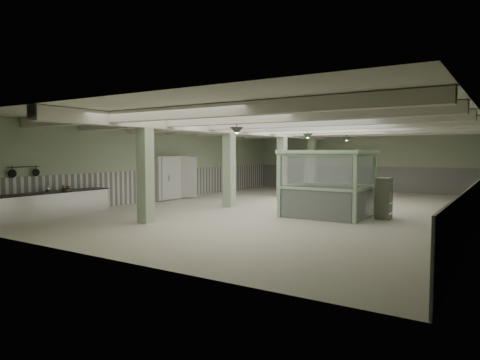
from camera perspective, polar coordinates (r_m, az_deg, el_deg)
The scene contains 33 objects.
floor at distance 18.27m, azimuth 6.85°, elevation -3.77°, with size 20.00×20.00×0.00m, color beige.
ceiling at distance 18.16m, azimuth 6.94°, elevation 7.57°, with size 14.00×20.00×0.02m, color white.
wall_back at distance 27.47m, azimuth 16.02°, elevation 2.39°, with size 14.00×0.02×3.60m, color #9CAE8B.
wall_front at distance 10.11m, azimuth -18.60°, elevation 0.26°, with size 14.00×0.02×3.60m, color #9CAE8B.
wall_left at distance 22.09m, azimuth -9.70°, elevation 2.19°, with size 0.02×20.00×3.60m, color #9CAE8B.
wainscot_left at distance 22.12m, azimuth -9.62°, elevation -0.53°, with size 0.05×19.90×1.50m, color silver.
wainscot_right at distance 16.42m, azimuth 29.37°, elevation -2.44°, with size 0.05×19.90×1.50m, color silver.
wainscot_back at distance 27.49m, azimuth 15.96°, elevation 0.20°, with size 13.90×0.05×1.50m, color silver.
girder at distance 19.36m, azimuth 0.21°, elevation 6.70°, with size 0.45×19.90×0.40m, color beige.
beam_a at distance 11.87m, azimuth -9.20°, elevation 8.73°, with size 13.90×0.35×0.32m, color beige.
beam_b at distance 13.83m, azimuth -2.20°, elevation 8.06°, with size 13.90×0.35×0.32m, color beige.
beam_c at distance 15.94m, azimuth 2.99°, elevation 7.48°, with size 13.90×0.35×0.32m, color beige.
beam_d at distance 18.15m, azimuth 6.93°, elevation 7.00°, with size 13.90×0.35×0.32m, color beige.
beam_e at distance 20.42m, azimuth 10.00°, elevation 6.61°, with size 13.90×0.35×0.32m, color beige.
beam_f at distance 22.75m, azimuth 12.45°, elevation 6.28°, with size 13.90×0.35×0.32m, color beige.
beam_g at distance 25.10m, azimuth 14.44°, elevation 6.00°, with size 13.90×0.35×0.32m, color beige.
column_a at distance 14.64m, azimuth -12.51°, elevation 1.39°, with size 0.42×0.42×3.60m, color #A7BE99.
column_b at distance 18.51m, azimuth -1.46°, elevation 1.95°, with size 0.42×0.42×3.60m, color #A7BE99.
column_c at distance 22.82m, azimuth 5.61°, elevation 2.27°, with size 0.42×0.42×3.60m, color #A7BE99.
column_d at distance 26.44m, azimuth 9.57°, elevation 2.43°, with size 0.42×0.42×3.60m, color #A7BE99.
hook_rail at distance 17.19m, azimuth -26.85°, elevation 1.57°, with size 0.02×0.02×1.20m, color black.
pendant_front at distance 13.52m, azimuth -0.45°, elevation 6.58°, with size 0.44×0.44×0.22m, color #304030.
pendant_mid at distance 18.37m, azimuth 9.02°, elevation 5.79°, with size 0.44×0.44×0.22m, color #304030.
pendant_back at distance 23.04m, azimuth 14.04°, elevation 5.30°, with size 0.44×0.44×0.22m, color #304030.
prep_counter at distance 17.27m, azimuth -24.34°, elevation -2.97°, with size 0.87×5.00×0.91m.
pitcher_far at distance 17.39m, azimuth -24.23°, elevation -1.06°, with size 0.17×0.19×0.24m, color silver, non-canonical shape.
veg_colander at distance 17.47m, azimuth -22.22°, elevation -1.07°, with size 0.44×0.44×0.20m, color #38383D, non-canonical shape.
orange_bowl at distance 17.77m, azimuth -22.34°, elevation -1.18°, with size 0.23×0.23×0.08m, color #B2B2B7.
skillet_near at distance 16.93m, azimuth -28.08°, elevation 0.76°, with size 0.29×0.29×0.04m, color black.
skillet_far at distance 17.37m, azimuth -25.55°, elevation 0.90°, with size 0.27×0.27×0.04m, color black.
walkin_cooler at distance 21.77m, azimuth -9.17°, elevation 0.26°, with size 1.11×2.35×2.15m.
guard_booth at distance 16.10m, azimuth 11.61°, elevation 1.17°, with size 3.05×2.59×2.45m.
filing_cabinet at distance 16.08m, azimuth 18.65°, elevation -2.33°, with size 0.47×0.68×1.47m, color #5D6151.
Camera 1 is at (7.88, -16.31, 2.38)m, focal length 32.00 mm.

